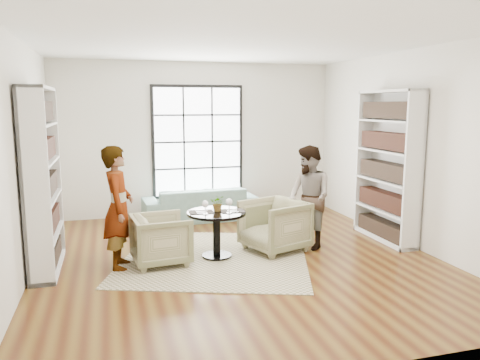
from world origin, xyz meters
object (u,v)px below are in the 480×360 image
object	(u,v)px
wine_glass_left	(205,204)
armchair_right	(274,225)
wine_glass_right	(229,203)
flower_centerpiece	(218,203)
pedestal_table	(217,224)
person_left	(118,208)
armchair_left	(161,239)
sofa	(200,203)
person_right	(309,197)

from	to	relation	value
wine_glass_left	armchair_right	bearing A→B (deg)	10.90
wine_glass_right	flower_centerpiece	distance (m)	0.22
pedestal_table	person_left	size ratio (longest dim) A/B	0.51
armchair_left	wine_glass_right	size ratio (longest dim) A/B	3.57
armchair_right	flower_centerpiece	size ratio (longest dim) A/B	3.63
armchair_right	pedestal_table	bearing A→B (deg)	-104.10
armchair_left	flower_centerpiece	xyz separation A→B (m)	(0.82, 0.08, 0.44)
sofa	flower_centerpiece	world-z (taller)	flower_centerpiece
person_left	wine_glass_left	size ratio (longest dim) A/B	8.35
pedestal_table	wine_glass_right	bearing A→B (deg)	-45.88
sofa	armchair_right	xyz separation A→B (m)	(0.70, -2.23, 0.07)
person_right	wine_glass_left	distance (m)	1.66
wine_glass_left	person_right	bearing A→B (deg)	7.30
wine_glass_right	flower_centerpiece	size ratio (longest dim) A/B	0.92
person_right	flower_centerpiece	distance (m)	1.43
pedestal_table	sofa	world-z (taller)	pedestal_table
armchair_right	person_right	size ratio (longest dim) A/B	0.54
armchair_right	person_left	size ratio (longest dim) A/B	0.51
person_right	flower_centerpiece	xyz separation A→B (m)	(-1.43, -0.06, 0.00)
armchair_left	person_right	world-z (taller)	person_right
wine_glass_left	flower_centerpiece	distance (m)	0.26
person_right	person_left	bearing A→B (deg)	-95.12
person_right	pedestal_table	bearing A→B (deg)	-94.75
pedestal_table	wine_glass_right	size ratio (longest dim) A/B	3.94
person_left	flower_centerpiece	size ratio (longest dim) A/B	7.07
person_left	person_right	distance (m)	2.81
person_right	wine_glass_right	size ratio (longest dim) A/B	7.36
pedestal_table	armchair_left	distance (m)	0.81
flower_centerpiece	armchair_right	bearing A→B (deg)	3.80
pedestal_table	armchair_right	size ratio (longest dim) A/B	0.99
armchair_left	pedestal_table	bearing A→B (deg)	-91.69
person_left	wine_glass_left	distance (m)	1.16
sofa	armchair_left	size ratio (longest dim) A/B	2.79
armchair_left	person_right	distance (m)	2.30
pedestal_table	wine_glass_left	distance (m)	0.40
person_left	wine_glass_right	world-z (taller)	person_left
pedestal_table	person_left	bearing A→B (deg)	-177.54
pedestal_table	sofa	size ratio (longest dim) A/B	0.40
person_left	sofa	bearing A→B (deg)	-26.04
pedestal_table	person_left	distance (m)	1.39
flower_centerpiece	pedestal_table	bearing A→B (deg)	-139.89
sofa	armchair_right	distance (m)	2.34
wine_glass_left	wine_glass_right	bearing A→B (deg)	-4.02
armchair_right	wine_glass_right	size ratio (longest dim) A/B	3.96
armchair_right	person_left	world-z (taller)	person_left
wine_glass_right	flower_centerpiece	bearing A→B (deg)	124.19
flower_centerpiece	person_left	bearing A→B (deg)	-176.61
pedestal_table	sofa	xyz separation A→B (m)	(0.20, 2.31, -0.18)
person_left	person_right	bearing A→B (deg)	-79.99
pedestal_table	wine_glass_left	world-z (taller)	wine_glass_left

